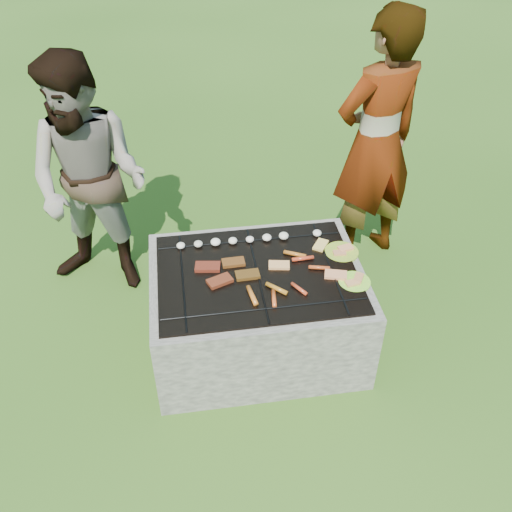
# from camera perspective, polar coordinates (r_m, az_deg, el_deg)

# --- Properties ---
(lawn) EXTENTS (60.00, 60.00, 0.00)m
(lawn) POSITION_cam_1_polar(r_m,az_deg,el_deg) (3.87, 0.11, -8.56)
(lawn) COLOR #244912
(lawn) RESTS_ON ground
(fire_pit) EXTENTS (1.30, 1.00, 0.62)m
(fire_pit) POSITION_cam_1_polar(r_m,az_deg,el_deg) (3.67, 0.12, -5.58)
(fire_pit) COLOR #AAA097
(fire_pit) RESTS_ON ground
(mushrooms) EXTENTS (0.95, 0.06, 0.04)m
(mushrooms) POSITION_cam_1_polar(r_m,az_deg,el_deg) (3.67, -1.04, 1.67)
(mushrooms) COLOR white
(mushrooms) RESTS_ON fire_pit
(pork_slabs) EXTENTS (0.39, 0.27, 0.02)m
(pork_slabs) POSITION_cam_1_polar(r_m,az_deg,el_deg) (3.45, -3.04, -1.52)
(pork_slabs) COLOR maroon
(pork_slabs) RESTS_ON fire_pit
(sausages) EXTENTS (0.53, 0.49, 0.03)m
(sausages) POSITION_cam_1_polar(r_m,az_deg,el_deg) (3.39, 2.94, -2.30)
(sausages) COLOR #CD6621
(sausages) RESTS_ON fire_pit
(bread_on_grate) EXTENTS (0.46, 0.42, 0.02)m
(bread_on_grate) POSITION_cam_1_polar(r_m,az_deg,el_deg) (3.52, 5.62, -0.70)
(bread_on_grate) COLOR #F2DB7B
(bread_on_grate) RESTS_ON fire_pit
(plate_far) EXTENTS (0.26, 0.26, 0.03)m
(plate_far) POSITION_cam_1_polar(r_m,az_deg,el_deg) (3.65, 8.58, 0.43)
(plate_far) COLOR #C8D031
(plate_far) RESTS_ON fire_pit
(plate_near) EXTENTS (0.22, 0.22, 0.03)m
(plate_near) POSITION_cam_1_polar(r_m,az_deg,el_deg) (3.44, 9.83, -2.54)
(plate_near) COLOR #E1FF3C
(plate_near) RESTS_ON fire_pit
(cook) EXTENTS (0.80, 0.65, 1.90)m
(cook) POSITION_cam_1_polar(r_m,az_deg,el_deg) (4.19, 11.93, 10.97)
(cook) COLOR gray
(cook) RESTS_ON ground
(bystander) EXTENTS (1.02, 0.92, 1.72)m
(bystander) POSITION_cam_1_polar(r_m,az_deg,el_deg) (3.98, -16.27, 7.10)
(bystander) COLOR gray
(bystander) RESTS_ON ground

